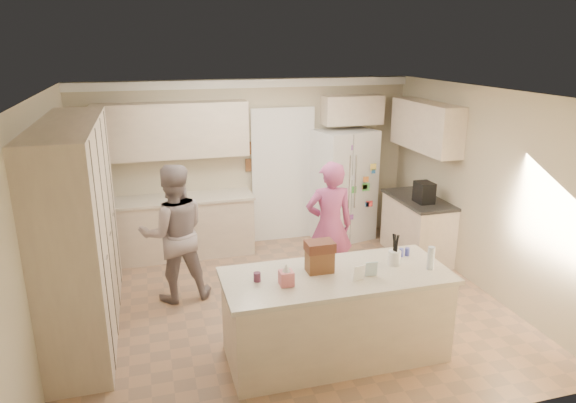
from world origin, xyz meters
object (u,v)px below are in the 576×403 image
object	(u,v)px
tissue_box	(286,278)
teen_girl	(329,226)
utensil_crock	(394,258)
refrigerator	(343,185)
dollhouse_body	(320,261)
island_base	(336,317)
teen_boy	(174,233)
coffee_maker	(424,192)

from	to	relation	value
tissue_box	teen_girl	xyz separation A→B (m)	(1.02, 1.60, -0.14)
utensil_crock	teen_girl	world-z (taller)	teen_girl
refrigerator	utensil_crock	world-z (taller)	refrigerator
refrigerator	dollhouse_body	size ratio (longest dim) A/B	6.92
island_base	teen_boy	world-z (taller)	teen_boy
dollhouse_body	teen_girl	world-z (taller)	teen_girl
refrigerator	island_base	bearing A→B (deg)	-126.09
teen_girl	island_base	bearing A→B (deg)	78.22
island_base	teen_boy	distance (m)	2.31
coffee_maker	dollhouse_body	size ratio (longest dim) A/B	1.15
island_base	refrigerator	bearing A→B (deg)	67.45
refrigerator	dollhouse_body	bearing A→B (deg)	-129.10
dollhouse_body	island_base	bearing A→B (deg)	-33.69
coffee_maker	teen_girl	xyz separation A→B (m)	(-1.58, -0.40, -0.21)
island_base	coffee_maker	bearing A→B (deg)	42.83
island_base	dollhouse_body	xyz separation A→B (m)	(-0.15, 0.10, 0.60)
island_base	teen_girl	world-z (taller)	teen_girl
teen_boy	teen_girl	bearing A→B (deg)	169.73
coffee_maker	tissue_box	size ratio (longest dim) A/B	2.14
island_base	utensil_crock	distance (m)	0.86
utensil_crock	tissue_box	world-z (taller)	utensil_crock
island_base	teen_boy	xyz separation A→B (m)	(-1.48, 1.72, 0.43)
coffee_maker	dollhouse_body	distance (m)	2.84
teen_girl	coffee_maker	bearing A→B (deg)	-160.21
island_base	tissue_box	distance (m)	0.79
teen_boy	island_base	bearing A→B (deg)	126.90
island_base	tissue_box	bearing A→B (deg)	-169.70
utensil_crock	dollhouse_body	world-z (taller)	dollhouse_body
coffee_maker	utensil_crock	size ratio (longest dim) A/B	2.00
coffee_maker	refrigerator	bearing A→B (deg)	120.90
utensil_crock	tissue_box	size ratio (longest dim) A/B	1.07
teen_boy	teen_girl	world-z (taller)	teen_boy
dollhouse_body	teen_girl	bearing A→B (deg)	66.12
utensil_crock	coffee_maker	bearing A→B (deg)	52.88
teen_girl	tissue_box	bearing A→B (deg)	63.12
island_base	tissue_box	xyz separation A→B (m)	(-0.55, -0.10, 0.56)
refrigerator	coffee_maker	world-z (taller)	refrigerator
utensil_crock	dollhouse_body	bearing A→B (deg)	176.42
island_base	dollhouse_body	distance (m)	0.62
coffee_maker	utensil_crock	xyz separation A→B (m)	(-1.40, -1.85, -0.07)
refrigerator	utensil_crock	xyz separation A→B (m)	(-0.66, -3.09, 0.10)
refrigerator	utensil_crock	size ratio (longest dim) A/B	12.00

